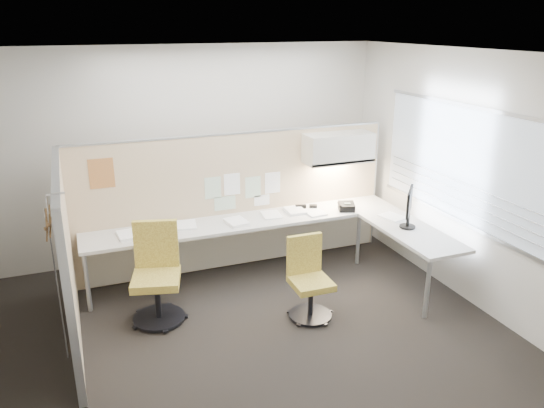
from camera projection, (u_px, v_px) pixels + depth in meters
name	position (u px, v px, depth m)	size (l,w,h in m)	color
floor	(233.00, 334.00, 5.49)	(5.50, 4.50, 0.01)	black
ceiling	(225.00, 53.00, 4.58)	(5.50, 4.50, 0.01)	white
wall_back	(180.00, 154.00, 7.02)	(5.50, 0.02, 2.80)	beige
wall_front	(343.00, 327.00, 3.05)	(5.50, 0.02, 2.80)	beige
wall_right	(463.00, 177.00, 5.98)	(0.02, 4.50, 2.80)	beige
window_pane	(463.00, 165.00, 5.92)	(0.01, 2.80, 1.30)	#919CA8
partition_back	(235.00, 201.00, 6.80)	(4.10, 0.06, 1.75)	#CCB38D
partition_left	(68.00, 260.00, 5.13)	(0.06, 2.20, 1.75)	#CCB38D
desk	(276.00, 230.00, 6.61)	(4.00, 2.07, 0.73)	beige
overhead_bin	(338.00, 148.00, 6.87)	(0.90, 0.36, 0.38)	beige
task_light_strip	(338.00, 164.00, 6.94)	(0.60, 0.06, 0.02)	#FFEABF
pinned_papers	(242.00, 190.00, 6.75)	(1.01, 0.00, 0.47)	#8CBF8C
poster	(102.00, 173.00, 6.05)	(0.28, 0.00, 0.35)	orange
chair_left	(157.00, 276.00, 5.65)	(0.60, 0.62, 1.05)	black
chair_right	(309.00, 281.00, 5.72)	(0.47, 0.47, 0.89)	black
monitor	(409.00, 206.00, 6.24)	(0.32, 0.37, 0.48)	black
phone	(346.00, 207.00, 6.89)	(0.26, 0.25, 0.12)	black
stapler	(301.00, 207.00, 6.97)	(0.14, 0.04, 0.05)	black
tape_dispenser	(313.00, 207.00, 6.94)	(0.10, 0.06, 0.06)	black
coat_hook	(51.00, 239.00, 4.28)	(0.18, 0.49, 1.46)	silver
paper_stack_0	(128.00, 235.00, 6.06)	(0.23, 0.30, 0.04)	white
paper_stack_1	(186.00, 225.00, 6.38)	(0.23, 0.30, 0.02)	white
paper_stack_2	(236.00, 222.00, 6.46)	(0.23, 0.30, 0.04)	white
paper_stack_3	(271.00, 215.00, 6.72)	(0.23, 0.30, 0.02)	white
paper_stack_4	(314.00, 212.00, 6.80)	(0.23, 0.30, 0.02)	white
paper_stack_5	(392.00, 217.00, 6.64)	(0.23, 0.30, 0.02)	white
paper_stack_6	(295.00, 211.00, 6.85)	(0.23, 0.30, 0.03)	white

